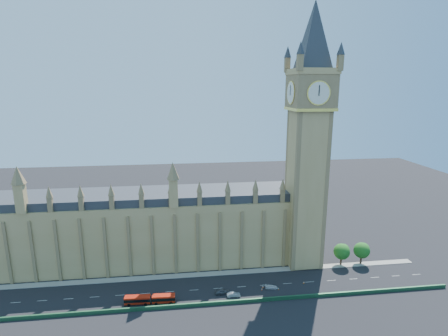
{
  "coord_description": "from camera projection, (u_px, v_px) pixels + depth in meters",
  "views": [
    {
      "loc": [
        -7.0,
        -104.42,
        65.81
      ],
      "look_at": [
        7.29,
        10.0,
        39.12
      ],
      "focal_mm": 28.0,
      "sensor_mm": 36.0,
      "label": 1
    }
  ],
  "objects": [
    {
      "name": "ground",
      "position": [
        206.0,
        289.0,
        116.63
      ],
      "size": [
        400.0,
        400.0,
        0.0
      ],
      "primitive_type": "plane",
      "color": "black",
      "rests_on": "ground"
    },
    {
      "name": "elizabeth_tower",
      "position": [
        309.0,
        120.0,
        122.44
      ],
      "size": [
        20.59,
        20.59,
        105.0
      ],
      "color": "tan",
      "rests_on": "ground"
    },
    {
      "name": "cone_b",
      "position": [
        263.0,
        287.0,
        117.27
      ],
      "size": [
        0.6,
        0.6,
        0.73
      ],
      "rotation": [
        0.0,
        0.0,
        0.38
      ],
      "color": "black",
      "rests_on": "ground"
    },
    {
      "name": "red_bus",
      "position": [
        150.0,
        299.0,
        108.69
      ],
      "size": [
        15.64,
        3.06,
        2.64
      ],
      "rotation": [
        0.0,
        0.0,
        -0.04
      ],
      "color": "#AF1C0B",
      "rests_on": "ground"
    },
    {
      "name": "cone_d",
      "position": [
        279.0,
        289.0,
        116.28
      ],
      "size": [
        0.5,
        0.5,
        0.64
      ],
      "rotation": [
        0.0,
        0.0,
        -0.29
      ],
      "color": "black",
      "rests_on": "ground"
    },
    {
      "name": "bridge_parapet",
      "position": [
        208.0,
        304.0,
        107.79
      ],
      "size": [
        160.0,
        0.6,
        1.2
      ],
      "primitive_type": "cube",
      "color": "#1E4C2D",
      "rests_on": "ground"
    },
    {
      "name": "cone_a",
      "position": [
        262.0,
        289.0,
        116.03
      ],
      "size": [
        0.48,
        0.48,
        0.64
      ],
      "rotation": [
        0.0,
        0.0,
        -0.21
      ],
      "color": "black",
      "rests_on": "ground"
    },
    {
      "name": "cone_c",
      "position": [
        304.0,
        283.0,
        119.99
      ],
      "size": [
        0.53,
        0.53,
        0.67
      ],
      "rotation": [
        0.0,
        0.0,
        0.3
      ],
      "color": "black",
      "rests_on": "ground"
    },
    {
      "name": "tree_east_near",
      "position": [
        342.0,
        251.0,
        131.41
      ],
      "size": [
        6.0,
        6.0,
        8.5
      ],
      "color": "#382619",
      "rests_on": "ground"
    },
    {
      "name": "tree_east_far",
      "position": [
        362.0,
        250.0,
        132.37
      ],
      "size": [
        6.0,
        6.0,
        8.5
      ],
      "color": "#382619",
      "rests_on": "ground"
    },
    {
      "name": "kerb_north",
      "position": [
        204.0,
        274.0,
        125.79
      ],
      "size": [
        160.0,
        3.0,
        0.16
      ],
      "primitive_type": "cube",
      "color": "gray",
      "rests_on": "ground"
    },
    {
      "name": "car_silver",
      "position": [
        233.0,
        295.0,
        112.35
      ],
      "size": [
        4.36,
        1.57,
        1.43
      ],
      "primitive_type": "imported",
      "rotation": [
        0.0,
        0.0,
        1.56
      ],
      "color": "#9A9CA1",
      "rests_on": "ground"
    },
    {
      "name": "car_grey",
      "position": [
        223.0,
        291.0,
        113.91
      ],
      "size": [
        4.88,
        2.26,
        1.62
      ],
      "primitive_type": "imported",
      "rotation": [
        0.0,
        0.0,
        1.65
      ],
      "color": "#46484F",
      "rests_on": "ground"
    },
    {
      "name": "palace_westminster",
      "position": [
        135.0,
        228.0,
        131.75
      ],
      "size": [
        120.0,
        20.0,
        28.0
      ],
      "color": "tan",
      "rests_on": "ground"
    },
    {
      "name": "car_white",
      "position": [
        271.0,
        287.0,
        116.76
      ],
      "size": [
        4.31,
        2.19,
        1.2
      ],
      "primitive_type": "imported",
      "rotation": [
        0.0,
        0.0,
        1.44
      ],
      "color": "silver",
      "rests_on": "ground"
    }
  ]
}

